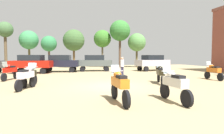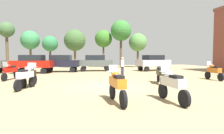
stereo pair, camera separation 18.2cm
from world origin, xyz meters
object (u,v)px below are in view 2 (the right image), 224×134
tree_4 (50,44)px  car_3 (95,62)px  tree_5 (103,39)px  tree_8 (75,40)px  car_2 (32,63)px  motorcycle_3 (117,85)px  motorcycle_9 (26,76)px  motorcycle_4 (10,71)px  car_5 (153,62)px  motorcycle_1 (160,73)px  motorcycle_10 (29,75)px  car_4 (61,62)px  tree_3 (121,31)px  motorcycle_8 (172,84)px  tree_1 (138,43)px  tree_7 (30,40)px  tree_9 (7,31)px  motorcycle_6 (214,71)px  person_3 (122,65)px

tree_4 → car_3: bearing=-49.8°
tree_5 → tree_8: 4.80m
car_2 → car_3: (7.11, 1.56, 0.00)m
motorcycle_3 → motorcycle_9: bearing=133.9°
motorcycle_4 → car_5: (14.99, 6.34, 0.45)m
motorcycle_1 → motorcycle_10: bearing=-168.3°
motorcycle_10 → motorcycle_3: bearing=-38.5°
motorcycle_1 → car_4: bearing=139.3°
car_3 → tree_3: bearing=-31.0°
tree_8 → motorcycle_8: bearing=-82.3°
car_5 → motorcycle_9: bearing=119.1°
car_5 → tree_4: (-13.37, 8.35, 2.57)m
motorcycle_1 → tree_1: bearing=91.9°
tree_5 → tree_7: bearing=179.8°
motorcycle_3 → tree_9: (-10.68, 22.88, 4.72)m
motorcycle_8 → tree_9: 27.01m
motorcycle_4 → tree_8: 16.25m
car_2 → tree_9: tree_9 is taller
tree_3 → tree_9: tree_3 is taller
motorcycle_6 → motorcycle_3: bearing=-147.1°
motorcycle_3 → tree_7: size_ratio=0.39×
motorcycle_1 → car_4: (-7.04, 11.37, 0.46)m
car_4 → person_3: (5.87, -6.01, -0.12)m
car_2 → tree_7: bearing=23.3°
motorcycle_3 → motorcycle_10: bearing=127.0°
motorcycle_10 → tree_1: bearing=65.0°
motorcycle_6 → car_2: 17.75m
motorcycle_10 → person_3: size_ratio=1.19×
car_4 → tree_5: size_ratio=0.73×
tree_3 → car_4: bearing=-143.4°
motorcycle_8 → car_2: 17.24m
tree_5 → tree_9: (-14.40, -1.55, 0.72)m
car_2 → tree_7: tree_7 is taller
motorcycle_6 → motorcycle_4: bearing=169.9°
motorcycle_9 → car_5: car_5 is taller
tree_7 → tree_5: bearing=-0.2°
motorcycle_1 → tree_4: tree_4 is taller
motorcycle_8 → motorcycle_9: motorcycle_8 is taller
motorcycle_3 → tree_9: bearing=113.5°
tree_1 → tree_5: size_ratio=0.91×
car_5 → tree_4: tree_4 is taller
motorcycle_10 → car_4: bearing=95.1°
motorcycle_1 → tree_9: bearing=146.6°
tree_4 → tree_9: (-5.88, -0.71, 1.72)m
motorcycle_3 → tree_5: 25.04m
motorcycle_9 → tree_5: size_ratio=0.34×
motorcycle_3 → tree_8: (-1.02, 23.80, 3.62)m
motorcycle_8 → tree_1: size_ratio=0.40×
motorcycle_10 → tree_8: size_ratio=0.35×
motorcycle_6 → person_3: 7.67m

